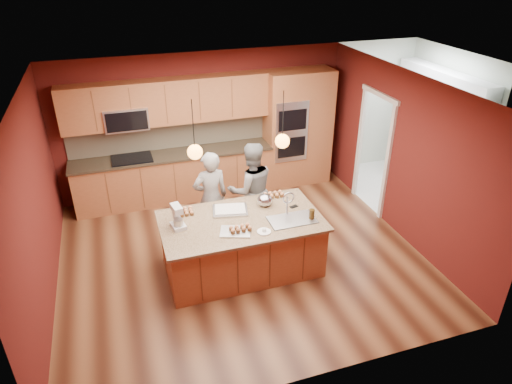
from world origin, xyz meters
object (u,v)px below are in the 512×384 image
object	(u,v)px
stand_mixer	(177,218)
mixing_bowl	(265,200)
island	(243,244)
person_right	(251,190)
person_left	(211,198)

from	to	relation	value
stand_mixer	mixing_bowl	size ratio (longest dim) A/B	1.47
island	stand_mixer	size ratio (longest dim) A/B	6.81
person_right	island	bearing A→B (deg)	64.96
person_left	stand_mixer	distance (m)	1.07
island	stand_mixer	world-z (taller)	island
person_left	stand_mixer	size ratio (longest dim) A/B	4.62
island	person_left	distance (m)	1.01
island	mixing_bowl	bearing A→B (deg)	33.22
person_right	mixing_bowl	world-z (taller)	person_right
island	person_right	xyz separation A→B (m)	(0.42, 0.91, 0.38)
island	stand_mixer	distance (m)	1.08
person_left	mixing_bowl	bearing A→B (deg)	133.25
island	person_left	xyz separation A→B (m)	(-0.26, 0.91, 0.35)
stand_mixer	mixing_bowl	distance (m)	1.37
person_left	person_right	world-z (taller)	person_right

